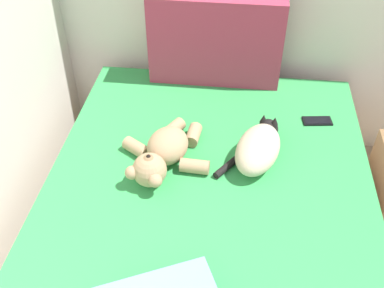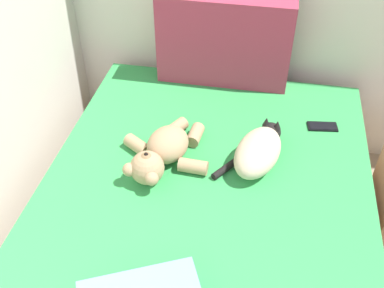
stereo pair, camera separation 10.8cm
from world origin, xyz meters
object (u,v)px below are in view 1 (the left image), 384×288
(patterned_cushion, at_px, (215,41))
(cell_phone, at_px, (317,121))
(cat, at_px, (259,147))
(bed, at_px, (207,232))
(teddy_bear, at_px, (163,153))

(patterned_cushion, height_order, cell_phone, patterned_cushion)
(cat, distance_m, cell_phone, 0.44)
(bed, height_order, cat, cat)
(patterned_cushion, bearing_deg, cat, -68.28)
(bed, xyz_separation_m, cell_phone, (0.51, 0.56, 0.28))
(bed, distance_m, cat, 0.47)
(patterned_cushion, xyz_separation_m, cell_phone, (0.56, -0.33, -0.24))
(bed, distance_m, patterned_cushion, 1.04)
(cell_phone, bearing_deg, patterned_cushion, 149.43)
(bed, bearing_deg, teddy_bear, 145.91)
(bed, bearing_deg, patterned_cushion, 93.11)
(teddy_bear, bearing_deg, cat, 11.91)
(bed, relative_size, patterned_cushion, 2.72)
(bed, height_order, teddy_bear, teddy_bear)
(patterned_cushion, bearing_deg, teddy_bear, -103.14)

